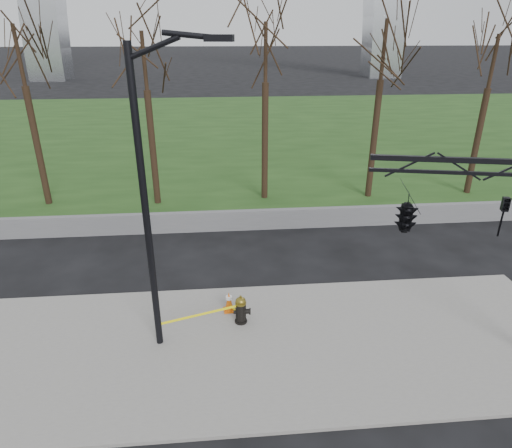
{
  "coord_description": "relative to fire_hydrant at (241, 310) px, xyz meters",
  "views": [
    {
      "loc": [
        -1.16,
        -9.89,
        8.2
      ],
      "look_at": [
        -0.1,
        2.0,
        2.91
      ],
      "focal_mm": 30.78,
      "sensor_mm": 36.0,
      "label": 1
    }
  ],
  "objects": [
    {
      "name": "ground",
      "position": [
        0.63,
        -1.05,
        -0.52
      ],
      "size": [
        500.0,
        500.0,
        0.0
      ],
      "primitive_type": "plane",
      "color": "black",
      "rests_on": "ground"
    },
    {
      "name": "sidewalk",
      "position": [
        0.63,
        -1.05,
        -0.47
      ],
      "size": [
        18.0,
        6.0,
        0.1
      ],
      "primitive_type": "cube",
      "color": "gray",
      "rests_on": "ground"
    },
    {
      "name": "grass_strip",
      "position": [
        0.63,
        28.95,
        -0.49
      ],
      "size": [
        120.0,
        40.0,
        0.06
      ],
      "primitive_type": "cube",
      "color": "#1F3E16",
      "rests_on": "ground"
    },
    {
      "name": "guardrail",
      "position": [
        0.63,
        6.95,
        -0.07
      ],
      "size": [
        60.0,
        0.3,
        0.9
      ],
      "primitive_type": "cube",
      "color": "#59595B",
      "rests_on": "ground"
    },
    {
      "name": "tree_row",
      "position": [
        4.64,
        10.95,
        4.31
      ],
      "size": [
        54.02,
        4.0,
        9.68
      ],
      "color": "black",
      "rests_on": "ground"
    },
    {
      "name": "fire_hydrant",
      "position": [
        0.0,
        0.0,
        0.0
      ],
      "size": [
        0.57,
        0.37,
        0.92
      ],
      "rotation": [
        0.0,
        0.0,
        -0.11
      ],
      "color": "black",
      "rests_on": "sidewalk"
    },
    {
      "name": "traffic_cone",
      "position": [
        -0.35,
        0.63,
        -0.09
      ],
      "size": [
        0.38,
        0.38,
        0.67
      ],
      "rotation": [
        0.0,
        0.0,
        0.1
      ],
      "color": "#DE5C0B",
      "rests_on": "sidewalk"
    },
    {
      "name": "street_light",
      "position": [
        -2.14,
        -0.79,
        4.17
      ],
      "size": [
        2.35,
        0.78,
        8.21
      ],
      "rotation": [
        0.0,
        0.0,
        -0.26
      ],
      "color": "black",
      "rests_on": "ground"
    },
    {
      "name": "traffic_signal_mast",
      "position": [
        4.71,
        -1.67,
        3.62
      ],
      "size": [
        5.0,
        2.54,
        6.0
      ],
      "rotation": [
        0.0,
        0.0,
        -0.22
      ],
      "color": "black",
      "rests_on": "ground"
    },
    {
      "name": "caution_tape",
      "position": [
        -0.96,
        -0.21,
        0.09
      ],
      "size": [
        2.35,
        1.36,
        0.46
      ],
      "color": "#FFEE0D",
      "rests_on": "ground"
    }
  ]
}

